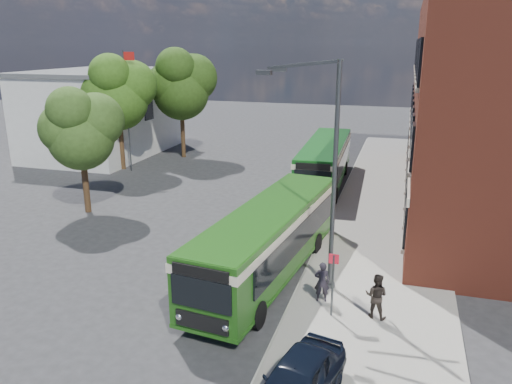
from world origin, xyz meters
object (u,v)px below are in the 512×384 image
(bus_front, at_px, (270,235))
(bus_rear, at_px, (325,159))
(street_lamp, at_px, (325,174))
(parked_car, at_px, (298,382))

(bus_front, bearing_deg, bus_rear, 90.25)
(street_lamp, distance_m, parked_car, 8.09)
(street_lamp, xyz_separation_m, bus_rear, (-2.37, 15.38, -2.96))
(bus_front, relative_size, bus_rear, 0.98)
(street_lamp, height_order, bus_rear, street_lamp)
(bus_rear, bearing_deg, parked_car, -82.56)
(street_lamp, xyz_separation_m, bus_front, (-2.30, 0.57, -2.96))
(bus_rear, xyz_separation_m, parked_car, (2.93, -22.41, -1.00))
(street_lamp, height_order, bus_front, street_lamp)
(street_lamp, height_order, parked_car, street_lamp)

